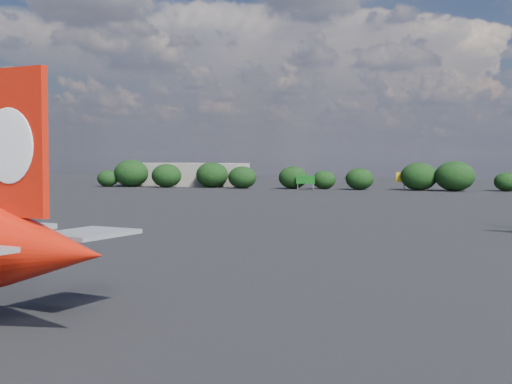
# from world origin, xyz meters

# --- Properties ---
(ground) EXTENTS (500.00, 500.00, 0.00)m
(ground) POSITION_xyz_m (0.00, 60.00, 0.00)
(ground) COLOR black
(ground) RESTS_ON ground
(terminal_building) EXTENTS (42.00, 16.00, 8.00)m
(terminal_building) POSITION_xyz_m (-65.00, 192.00, 4.00)
(terminal_building) COLOR gray
(terminal_building) RESTS_ON ground
(highway_sign) EXTENTS (6.00, 0.30, 4.50)m
(highway_sign) POSITION_xyz_m (-18.00, 176.00, 3.13)
(highway_sign) COLOR #125B17
(highway_sign) RESTS_ON ground
(billboard_yellow) EXTENTS (5.00, 0.30, 5.50)m
(billboard_yellow) POSITION_xyz_m (12.00, 182.00, 3.87)
(billboard_yellow) COLOR gold
(billboard_yellow) RESTS_ON ground
(horizon_treeline) EXTENTS (198.76, 14.29, 9.33)m
(horizon_treeline) POSITION_xyz_m (5.48, 179.54, 4.00)
(horizon_treeline) COLOR black
(horizon_treeline) RESTS_ON ground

